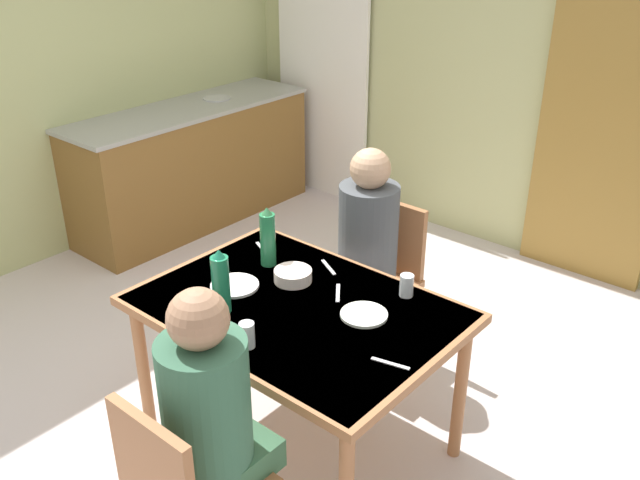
{
  "coord_description": "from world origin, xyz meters",
  "views": [
    {
      "loc": [
        2.03,
        -1.91,
        2.29
      ],
      "look_at": [
        0.35,
        0.07,
        1.0
      ],
      "focal_mm": 38.95,
      "sensor_mm": 36.0,
      "label": 1
    }
  ],
  "objects": [
    {
      "name": "ground_plane",
      "position": [
        0.0,
        0.0,
        0.0
      ],
      "size": [
        6.35,
        6.35,
        0.0
      ],
      "primitive_type": "plane",
      "color": "silver"
    },
    {
      "name": "wall_back",
      "position": [
        0.0,
        2.44,
        1.36
      ],
      "size": [
        4.76,
        0.1,
        2.72
      ],
      "primitive_type": "cube",
      "color": "#B4B77E",
      "rests_on": "ground_plane"
    },
    {
      "name": "wall_left",
      "position": [
        -2.28,
        0.61,
        1.36
      ],
      "size": [
        0.1,
        3.66,
        2.72
      ],
      "primitive_type": "cube",
      "color": "#B3BA7D",
      "rests_on": "ground_plane"
    },
    {
      "name": "door_wooden",
      "position": [
        0.68,
        2.36,
        1.0
      ],
      "size": [
        0.8,
        0.05,
        2.0
      ],
      "primitive_type": "cube",
      "color": "olive",
      "rests_on": "ground_plane"
    },
    {
      "name": "curtain_panel",
      "position": [
        -1.56,
        2.34,
        1.14
      ],
      "size": [
        0.9,
        0.03,
        2.28
      ],
      "primitive_type": "cube",
      "color": "white",
      "rests_on": "ground_plane"
    },
    {
      "name": "kitchen_counter",
      "position": [
        -1.95,
        1.26,
        0.45
      ],
      "size": [
        0.61,
        1.95,
        0.91
      ],
      "color": "brown",
      "rests_on": "ground_plane"
    },
    {
      "name": "dining_table",
      "position": [
        0.35,
        -0.08,
        0.67
      ],
      "size": [
        1.32,
        0.94,
        0.75
      ],
      "color": "#A46940",
      "rests_on": "ground_plane"
    },
    {
      "name": "chair_far_diner",
      "position": [
        0.19,
        0.74,
        0.5
      ],
      "size": [
        0.4,
        0.4,
        0.87
      ],
      "rotation": [
        0.0,
        0.0,
        3.14
      ],
      "color": "#A46940",
      "rests_on": "ground_plane"
    },
    {
      "name": "person_near_diner",
      "position": [
        0.57,
        -0.76,
        0.78
      ],
      "size": [
        0.3,
        0.37,
        0.77
      ],
      "color": "#396746",
      "rests_on": "ground_plane"
    },
    {
      "name": "person_far_diner",
      "position": [
        0.19,
        0.61,
        0.78
      ],
      "size": [
        0.3,
        0.37,
        0.77
      ],
      "rotation": [
        0.0,
        0.0,
        3.14
      ],
      "color": "#545055",
      "rests_on": "ground_plane"
    },
    {
      "name": "water_bottle_green_near",
      "position": [
        0.14,
        -0.31,
        0.88
      ],
      "size": [
        0.07,
        0.07,
        0.29
      ],
      "color": "#1F7A51",
      "rests_on": "dining_table"
    },
    {
      "name": "water_bottle_green_far",
      "position": [
        -0.0,
        0.11,
        0.88
      ],
      "size": [
        0.07,
        0.07,
        0.29
      ],
      "color": "#257948",
      "rests_on": "dining_table"
    },
    {
      "name": "serving_bowl_center",
      "position": [
        0.19,
        0.06,
        0.77
      ],
      "size": [
        0.17,
        0.17,
        0.05
      ],
      "primitive_type": "cylinder",
      "color": "#F2DED2",
      "rests_on": "dining_table"
    },
    {
      "name": "dinner_plate_near_left",
      "position": [
        0.03,
        -0.14,
        0.75
      ],
      "size": [
        0.21,
        0.21,
        0.01
      ],
      "primitive_type": "cylinder",
      "color": "white",
      "rests_on": "dining_table"
    },
    {
      "name": "dinner_plate_near_right",
      "position": [
        0.61,
        0.04,
        0.75
      ],
      "size": [
        0.2,
        0.2,
        0.01
      ],
      "primitive_type": "cylinder",
      "color": "white",
      "rests_on": "dining_table"
    },
    {
      "name": "drinking_glass_by_near_diner",
      "position": [
        0.65,
        0.29,
        0.8
      ],
      "size": [
        0.06,
        0.06,
        0.1
      ],
      "primitive_type": "cylinder",
      "color": "silver",
      "rests_on": "dining_table"
    },
    {
      "name": "drinking_glass_by_far_diner",
      "position": [
        0.4,
        -0.42,
        0.8
      ],
      "size": [
        0.06,
        0.06,
        0.1
      ],
      "primitive_type": "cylinder",
      "color": "silver",
      "rests_on": "dining_table"
    },
    {
      "name": "cutlery_knife_near",
      "position": [
        0.88,
        -0.16,
        0.75
      ],
      "size": [
        0.15,
        0.05,
        0.0
      ],
      "primitive_type": "cube",
      "rotation": [
        0.0,
        0.0,
        3.38
      ],
      "color": "silver",
      "rests_on": "dining_table"
    },
    {
      "name": "cutlery_fork_near",
      "position": [
        0.24,
        0.26,
        0.75
      ],
      "size": [
        0.14,
        0.09,
        0.0
      ],
      "primitive_type": "cube",
      "rotation": [
        0.0,
        0.0,
        5.79
      ],
      "color": "silver",
      "rests_on": "dining_table"
    },
    {
      "name": "cutlery_knife_far",
      "position": [
        0.41,
        0.11,
        0.75
      ],
      "size": [
        0.1,
        0.13,
        0.0
      ],
      "primitive_type": "cube",
      "rotation": [
        0.0,
        0.0,
        2.23
      ],
      "color": "silver",
      "rests_on": "dining_table"
    },
    {
      "name": "cutlery_fork_far",
      "position": [
        -0.13,
        0.2,
        0.75
      ],
      "size": [
        0.14,
        0.08,
        0.0
      ],
      "primitive_type": "cube",
      "rotation": [
        0.0,
        0.0,
        2.7
      ],
      "color": "silver",
      "rests_on": "dining_table"
    }
  ]
}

